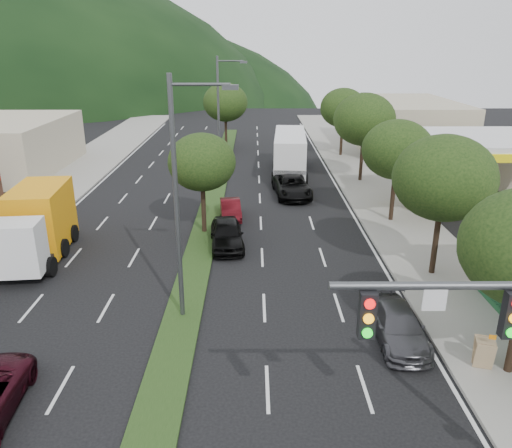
{
  "coord_description": "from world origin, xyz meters",
  "views": [
    {
      "loc": [
        3.05,
        -10.71,
        11.02
      ],
      "look_at": [
        3.16,
        13.25,
        2.3
      ],
      "focal_mm": 35.0,
      "sensor_mm": 36.0,
      "label": 1
    }
  ],
  "objects_px": {
    "tree_med_far": "(225,102)",
    "box_truck": "(37,226)",
    "car_queue_c": "(231,209)",
    "motorhome": "(290,152)",
    "tree_med_near": "(202,162)",
    "a_frame_sign": "(484,351)",
    "car_queue_b": "(398,326)",
    "streetlight_near": "(181,191)",
    "streetlight_mid": "(221,110)",
    "tree_r_c": "(397,150)",
    "car_queue_d": "(292,186)",
    "tree_r_d": "(364,120)",
    "tree_r_e": "(343,108)",
    "tree_r_b": "(444,178)",
    "car_queue_a": "(227,234)"
  },
  "relations": [
    {
      "from": "tree_r_d",
      "to": "a_frame_sign",
      "type": "bearing_deg",
      "value": -91.83
    },
    {
      "from": "streetlight_near",
      "to": "box_truck",
      "type": "relative_size",
      "value": 1.31
    },
    {
      "from": "streetlight_near",
      "to": "streetlight_mid",
      "type": "height_order",
      "value": "same"
    },
    {
      "from": "tree_med_near",
      "to": "car_queue_c",
      "type": "distance_m",
      "value": 4.96
    },
    {
      "from": "tree_r_e",
      "to": "tree_med_near",
      "type": "relative_size",
      "value": 1.11
    },
    {
      "from": "streetlight_mid",
      "to": "car_queue_a",
      "type": "bearing_deg",
      "value": -85.7
    },
    {
      "from": "box_truck",
      "to": "streetlight_near",
      "type": "bearing_deg",
      "value": 137.68
    },
    {
      "from": "motorhome",
      "to": "a_frame_sign",
      "type": "bearing_deg",
      "value": -76.44
    },
    {
      "from": "tree_r_b",
      "to": "streetlight_mid",
      "type": "xyz_separation_m",
      "value": [
        -11.79,
        21.0,
        0.55
      ]
    },
    {
      "from": "tree_med_near",
      "to": "a_frame_sign",
      "type": "relative_size",
      "value": 4.12
    },
    {
      "from": "tree_r_d",
      "to": "car_queue_b",
      "type": "relative_size",
      "value": 1.63
    },
    {
      "from": "tree_med_far",
      "to": "box_truck",
      "type": "xyz_separation_m",
      "value": [
        -8.67,
        -29.39,
        -3.28
      ]
    },
    {
      "from": "car_queue_d",
      "to": "car_queue_b",
      "type": "bearing_deg",
      "value": -86.77
    },
    {
      "from": "streetlight_mid",
      "to": "box_truck",
      "type": "bearing_deg",
      "value": -115.75
    },
    {
      "from": "streetlight_mid",
      "to": "box_truck",
      "type": "xyz_separation_m",
      "value": [
        -8.87,
        -18.39,
        -3.86
      ]
    },
    {
      "from": "tree_r_b",
      "to": "tree_r_e",
      "type": "height_order",
      "value": "tree_r_b"
    },
    {
      "from": "tree_med_near",
      "to": "car_queue_d",
      "type": "height_order",
      "value": "tree_med_near"
    },
    {
      "from": "tree_r_b",
      "to": "tree_r_c",
      "type": "relative_size",
      "value": 1.07
    },
    {
      "from": "streetlight_mid",
      "to": "car_queue_b",
      "type": "distance_m",
      "value": 28.57
    },
    {
      "from": "motorhome",
      "to": "car_queue_d",
      "type": "bearing_deg",
      "value": -88.51
    },
    {
      "from": "tree_r_b",
      "to": "a_frame_sign",
      "type": "bearing_deg",
      "value": -96.06
    },
    {
      "from": "streetlight_near",
      "to": "car_queue_d",
      "type": "relative_size",
      "value": 1.83
    },
    {
      "from": "motorhome",
      "to": "streetlight_near",
      "type": "bearing_deg",
      "value": -99.96
    },
    {
      "from": "tree_r_c",
      "to": "streetlight_mid",
      "type": "bearing_deg",
      "value": 132.22
    },
    {
      "from": "car_queue_b",
      "to": "streetlight_mid",
      "type": "bearing_deg",
      "value": 107.89
    },
    {
      "from": "box_truck",
      "to": "tree_med_near",
      "type": "bearing_deg",
      "value": -164.25
    },
    {
      "from": "tree_r_d",
      "to": "tree_med_far",
      "type": "xyz_separation_m",
      "value": [
        -12.0,
        14.0,
        -0.17
      ]
    },
    {
      "from": "streetlight_mid",
      "to": "tree_r_c",
      "type": "bearing_deg",
      "value": -47.78
    },
    {
      "from": "tree_med_far",
      "to": "box_truck",
      "type": "height_order",
      "value": "tree_med_far"
    },
    {
      "from": "tree_r_e",
      "to": "tree_r_c",
      "type": "bearing_deg",
      "value": -90.0
    },
    {
      "from": "box_truck",
      "to": "motorhome",
      "type": "height_order",
      "value": "box_truck"
    },
    {
      "from": "car_queue_c",
      "to": "motorhome",
      "type": "distance_m",
      "value": 12.93
    },
    {
      "from": "tree_r_c",
      "to": "car_queue_d",
      "type": "xyz_separation_m",
      "value": [
        -6.05,
        5.79,
        -3.99
      ]
    },
    {
      "from": "car_queue_b",
      "to": "motorhome",
      "type": "distance_m",
      "value": 26.73
    },
    {
      "from": "tree_r_c",
      "to": "box_truck",
      "type": "relative_size",
      "value": 0.85
    },
    {
      "from": "tree_r_b",
      "to": "tree_r_c",
      "type": "height_order",
      "value": "tree_r_b"
    },
    {
      "from": "tree_r_b",
      "to": "tree_med_far",
      "type": "xyz_separation_m",
      "value": [
        -12.0,
        32.0,
        -0.03
      ]
    },
    {
      "from": "streetlight_near",
      "to": "tree_r_e",
      "type": "bearing_deg",
      "value": 69.77
    },
    {
      "from": "car_queue_d",
      "to": "box_truck",
      "type": "height_order",
      "value": "box_truck"
    },
    {
      "from": "streetlight_near",
      "to": "car_queue_c",
      "type": "xyz_separation_m",
      "value": [
        1.29,
        12.79,
        -4.98
      ]
    },
    {
      "from": "tree_r_c",
      "to": "streetlight_mid",
      "type": "distance_m",
      "value": 17.57
    },
    {
      "from": "tree_r_d",
      "to": "streetlight_mid",
      "type": "relative_size",
      "value": 0.72
    },
    {
      "from": "tree_med_far",
      "to": "box_truck",
      "type": "bearing_deg",
      "value": -106.43
    },
    {
      "from": "tree_r_b",
      "to": "motorhome",
      "type": "distance_m",
      "value": 21.77
    },
    {
      "from": "tree_r_b",
      "to": "tree_med_near",
      "type": "bearing_deg",
      "value": 153.43
    },
    {
      "from": "streetlight_near",
      "to": "car_queue_b",
      "type": "relative_size",
      "value": 2.28
    },
    {
      "from": "tree_r_c",
      "to": "car_queue_a",
      "type": "relative_size",
      "value": 1.43
    },
    {
      "from": "car_queue_b",
      "to": "streetlight_near",
      "type": "bearing_deg",
      "value": 168.14
    },
    {
      "from": "tree_r_e",
      "to": "box_truck",
      "type": "bearing_deg",
      "value": -129.14
    },
    {
      "from": "tree_med_far",
      "to": "a_frame_sign",
      "type": "xyz_separation_m",
      "value": [
        11.18,
        -39.76,
        -4.21
      ]
    }
  ]
}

